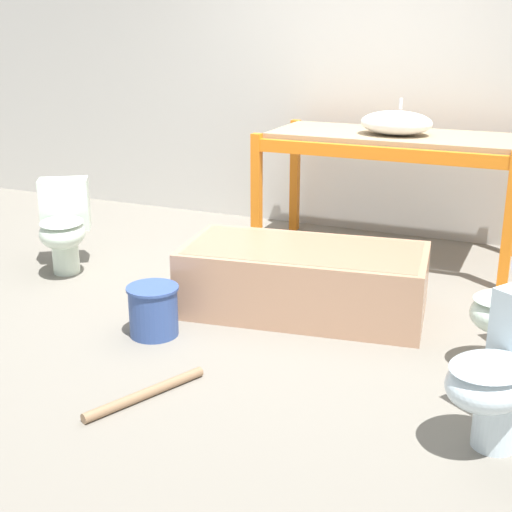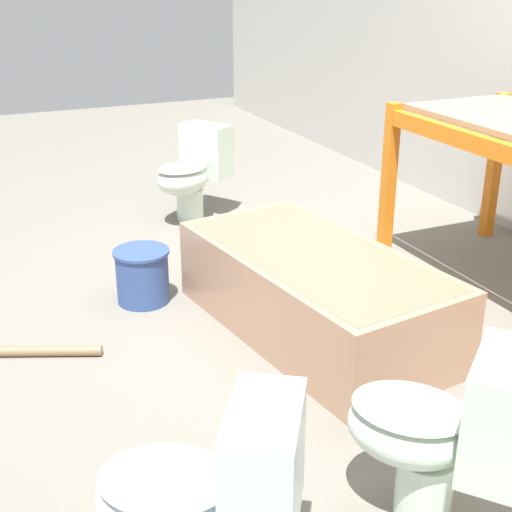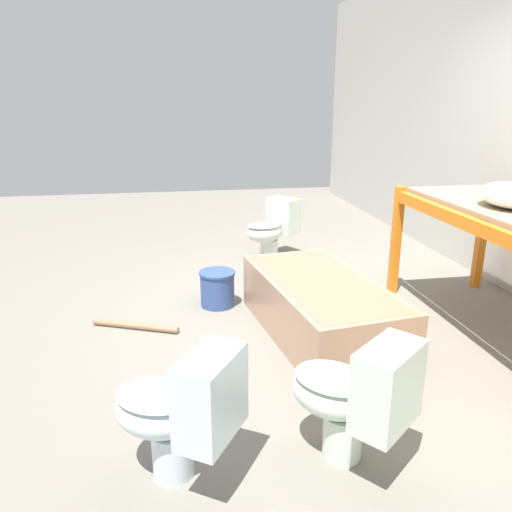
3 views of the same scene
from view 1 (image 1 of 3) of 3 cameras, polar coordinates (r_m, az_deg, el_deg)
name	(u,v)px [view 1 (image 1 of 3)]	position (r m, az deg, el deg)	size (l,w,h in m)	color
ground_plane	(268,297)	(4.73, 1.00, -3.34)	(12.00, 12.00, 0.00)	slate
warehouse_wall_rear	(357,39)	(6.15, 8.07, 16.80)	(10.80, 0.08, 3.20)	beige
shelving_rack	(391,151)	(5.45, 10.73, 8.24)	(1.89, 0.89, 0.95)	orange
sink_basin	(396,123)	(5.35, 11.16, 10.41)	(0.52, 0.40, 0.25)	white
bathtub_main	(304,275)	(4.44, 3.85, -1.54)	(1.57, 0.92, 0.42)	tan
toilet_near	(508,369)	(3.21, 19.53, -8.55)	(0.59, 0.66, 0.65)	silver
toilet_far	(64,224)	(5.31, -15.13, 2.48)	(0.59, 0.66, 0.65)	silver
bucket_white	(153,310)	(4.17, -8.21, -4.26)	(0.30, 0.30, 0.30)	#334C8C
loose_pipe	(146,394)	(3.56, -8.83, -10.83)	(0.32, 0.65, 0.05)	#8C6B4C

